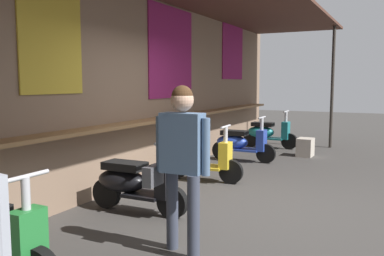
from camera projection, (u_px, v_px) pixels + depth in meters
ground_plane at (238, 203)px, 5.73m from camera, size 38.47×38.47×0.00m
market_stall_facade at (127, 72)px, 6.35m from camera, size 13.74×2.63×3.23m
scooter_black at (133, 183)px, 5.32m from camera, size 0.46×1.40×0.97m
scooter_yellow at (199, 158)px, 7.04m from camera, size 0.49×1.40×0.97m
scooter_blue at (240, 143)px, 8.82m from camera, size 0.46×1.40×0.97m
scooter_teal at (267, 133)px, 10.61m from camera, size 0.46×1.40×0.97m
shopper_browsing at (181, 153)px, 3.95m from camera, size 0.30×0.65×1.65m
merchandise_crate at (305, 147)px, 9.39m from camera, size 0.43×0.34×0.41m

